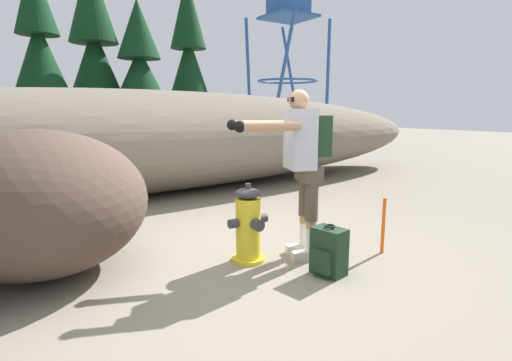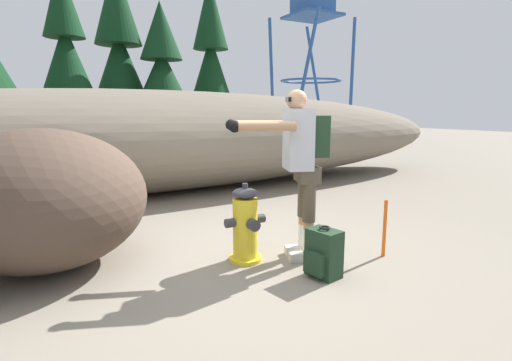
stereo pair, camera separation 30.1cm
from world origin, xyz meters
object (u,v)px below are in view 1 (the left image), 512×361
at_px(fire_hydrant, 248,226).
at_px(watchtower, 289,1).
at_px(boulder_large, 39,202).
at_px(utility_worker, 301,154).
at_px(survey_stake, 383,226).
at_px(spare_backpack, 329,252).

distance_m(fire_hydrant, watchtower, 17.43).
bearing_deg(boulder_large, utility_worker, -24.65).
xyz_separation_m(fire_hydrant, boulder_large, (-1.75, 0.84, 0.30)).
distance_m(watchtower, survey_stake, 17.17).
bearing_deg(utility_worker, boulder_large, -3.37).
xyz_separation_m(spare_backpack, watchtower, (9.80, 13.28, 6.47)).
bearing_deg(fire_hydrant, survey_stake, -24.42).
distance_m(fire_hydrant, survey_stake, 1.44).
bearing_deg(spare_backpack, utility_worker, -107.53).
distance_m(spare_backpack, watchtower, 17.73).
distance_m(utility_worker, survey_stake, 1.19).
height_order(utility_worker, survey_stake, utility_worker).
bearing_deg(fire_hydrant, spare_backpack, -57.15).
xyz_separation_m(fire_hydrant, spare_backpack, (0.44, -0.68, -0.15)).
xyz_separation_m(utility_worker, spare_backpack, (-0.06, -0.49, -0.85)).
height_order(boulder_large, watchtower, watchtower).
height_order(utility_worker, watchtower, watchtower).
relative_size(spare_backpack, watchtower, 0.05).
relative_size(boulder_large, watchtower, 0.22).
distance_m(utility_worker, watchtower, 17.03).
distance_m(boulder_large, watchtower, 17.84).
bearing_deg(fire_hydrant, utility_worker, -20.90).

